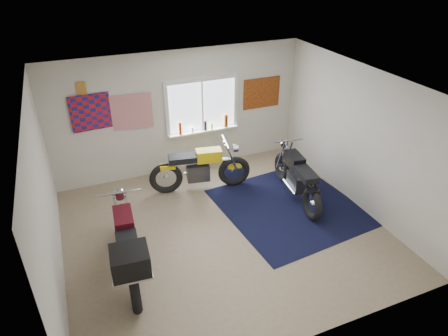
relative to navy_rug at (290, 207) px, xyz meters
name	(u,v)px	position (x,y,z in m)	size (l,w,h in m)	color
ground	(224,231)	(-1.48, -0.19, -0.01)	(5.50, 5.50, 0.00)	#9E896B
room_shell	(224,150)	(-1.48, -0.19, 1.63)	(5.50, 5.50, 5.50)	white
navy_rug	(290,207)	(0.00, 0.00, 0.00)	(2.50, 2.60, 0.01)	black
window_assembly	(202,110)	(-0.98, 2.27, 1.36)	(1.66, 0.17, 1.26)	white
oil_bottles	(208,124)	(-0.88, 2.21, 1.02)	(1.15, 0.09, 0.30)	#933C15
flag_display	(81,88)	(-3.38, 2.29, 2.14)	(1.60, 0.10, 1.17)	red
triumph_poster	(262,93)	(0.47, 2.29, 1.54)	(0.90, 0.03, 0.70)	#A54C14
yellow_triumph	(200,169)	(-1.40, 1.31, 0.46)	(2.11, 0.67, 1.07)	black
black_chrome_bike	(297,178)	(0.27, 0.24, 0.46)	(0.63, 2.07, 1.06)	black
maroon_tourer	(128,248)	(-3.25, -0.72, 0.59)	(0.73, 2.25, 1.14)	black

